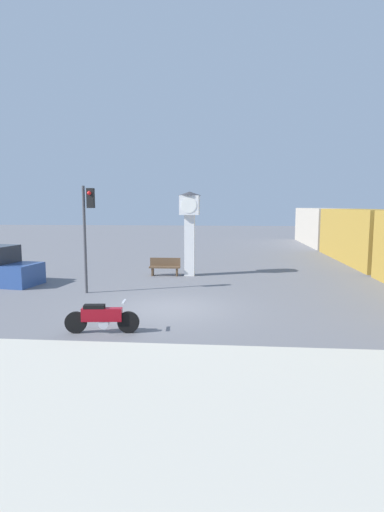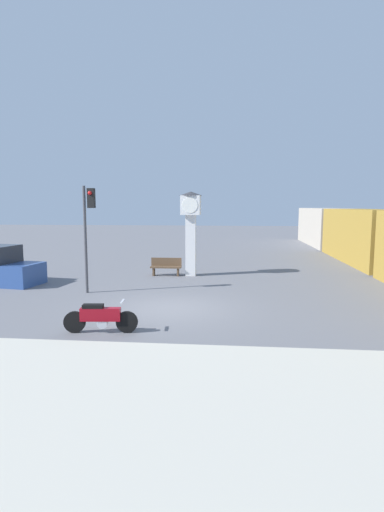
% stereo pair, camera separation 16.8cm
% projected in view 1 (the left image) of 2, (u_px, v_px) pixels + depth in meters
% --- Properties ---
extents(ground_plane, '(120.00, 120.00, 0.00)m').
position_uv_depth(ground_plane, '(170.00, 309.00, 14.15)').
color(ground_plane, slate).
extents(sidewalk_strip, '(36.00, 6.00, 0.10)m').
position_uv_depth(sidewalk_strip, '(117.00, 401.00, 7.35)').
color(sidewalk_strip, '#BCB7A8').
rests_on(sidewalk_strip, ground_plane).
extents(motorcycle, '(2.13, 0.47, 0.94)m').
position_uv_depth(motorcycle, '(102.00, 318.00, 11.38)').
color(motorcycle, black).
rests_on(motorcycle, ground_plane).
extents(clock_tower, '(1.18, 1.18, 4.35)m').
position_uv_depth(clock_tower, '(190.00, 220.00, 20.55)').
color(clock_tower, white).
rests_on(clock_tower, ground_plane).
extents(freight_train, '(2.80, 33.97, 3.40)m').
position_uv_depth(freight_train, '(361.00, 235.00, 26.06)').
color(freight_train, olive).
rests_on(freight_train, ground_plane).
extents(traffic_light, '(0.50, 0.35, 4.43)m').
position_uv_depth(traffic_light, '(88.00, 220.00, 16.32)').
color(traffic_light, '#47474C').
rests_on(traffic_light, ground_plane).
extents(bench, '(1.60, 0.44, 0.92)m').
position_uv_depth(bench, '(165.00, 266.00, 20.82)').
color(bench, brown).
rests_on(bench, ground_plane).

